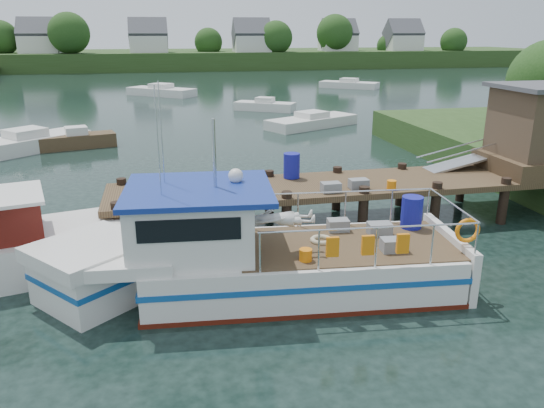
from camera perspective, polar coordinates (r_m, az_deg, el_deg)
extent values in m
plane|color=black|center=(17.88, 2.13, -2.29)|extent=(160.00, 160.00, 0.00)
cylinder|color=#332114|center=(29.08, 26.99, 6.84)|extent=(0.50, 0.50, 3.05)
cube|color=#2C471D|center=(100.44, -10.01, 15.08)|extent=(140.00, 24.00, 3.00)
cylinder|color=#332114|center=(98.27, -26.92, 13.81)|extent=(0.60, 0.60, 4.20)
sphere|color=#244719|center=(98.19, -27.18, 15.60)|extent=(5.54, 5.54, 5.54)
cylinder|color=#332114|center=(92.22, -20.74, 14.60)|extent=(0.60, 0.60, 4.80)
sphere|color=#244719|center=(92.14, -21.00, 16.79)|extent=(6.34, 6.34, 6.34)
cylinder|color=#332114|center=(93.38, -13.62, 14.71)|extent=(0.60, 0.60, 3.00)
sphere|color=#244719|center=(93.29, -13.72, 16.06)|extent=(3.96, 3.96, 3.96)
cylinder|color=#332114|center=(95.78, -6.79, 15.32)|extent=(0.60, 0.60, 3.60)
sphere|color=#244719|center=(95.69, -6.85, 16.92)|extent=(4.75, 4.75, 4.75)
cylinder|color=#332114|center=(93.53, 0.42, 15.56)|extent=(0.60, 0.60, 4.20)
sphere|color=#244719|center=(93.44, 0.43, 17.47)|extent=(5.54, 5.54, 5.54)
cylinder|color=#332114|center=(98.38, 6.68, 15.75)|extent=(0.60, 0.60, 4.80)
sphere|color=#244719|center=(98.30, 6.75, 17.82)|extent=(6.34, 6.34, 6.34)
cylinder|color=#332114|center=(104.26, 12.24, 15.10)|extent=(0.60, 0.60, 3.00)
sphere|color=#244719|center=(104.18, 12.33, 16.32)|extent=(3.96, 3.96, 3.96)
cylinder|color=#332114|center=(105.68, 18.80, 14.77)|extent=(0.60, 0.60, 3.60)
sphere|color=#244719|center=(105.60, 18.96, 16.21)|extent=(4.75, 4.75, 4.75)
cube|color=silver|center=(95.94, -23.65, 15.32)|extent=(6.00, 5.00, 3.00)
cube|color=#47474C|center=(95.92, -23.80, 16.45)|extent=(6.20, 5.09, 5.09)
cube|color=silver|center=(93.27, -13.10, 16.28)|extent=(6.00, 5.00, 3.00)
cube|color=#47474C|center=(93.24, -13.18, 17.44)|extent=(6.20, 5.09, 5.09)
cube|color=silver|center=(93.67, -2.21, 16.72)|extent=(6.00, 5.00, 3.00)
cube|color=#47474C|center=(93.64, -2.22, 17.88)|extent=(6.20, 5.09, 5.09)
cube|color=silver|center=(99.60, 7.09, 16.68)|extent=(6.00, 5.00, 3.00)
cube|color=#47474C|center=(99.57, 7.13, 17.77)|extent=(6.20, 5.09, 5.09)
cube|color=silver|center=(103.19, 13.86, 16.36)|extent=(6.00, 5.00, 3.00)
cube|color=#47474C|center=(103.16, 13.94, 17.41)|extent=(6.20, 5.09, 5.09)
cube|color=#4A3723|center=(18.05, 8.36, 2.06)|extent=(16.00, 3.00, 0.20)
cylinder|color=black|center=(16.00, -16.14, -3.04)|extent=(0.32, 0.32, 1.90)
cylinder|color=black|center=(18.45, -15.67, -0.18)|extent=(0.32, 0.32, 1.90)
cylinder|color=black|center=(15.99, -7.18, -2.46)|extent=(0.32, 0.32, 1.90)
cylinder|color=black|center=(18.44, -7.92, 0.32)|extent=(0.32, 0.32, 1.90)
cylinder|color=black|center=(16.36, 1.57, -1.84)|extent=(0.32, 0.32, 1.90)
cylinder|color=black|center=(18.76, -0.29, 0.81)|extent=(0.32, 0.32, 1.90)
cylinder|color=black|center=(17.09, 9.75, -1.22)|extent=(0.32, 0.32, 1.90)
cylinder|color=black|center=(19.40, 6.96, 1.26)|extent=(0.32, 0.32, 1.90)
cylinder|color=black|center=(18.14, 17.11, -0.63)|extent=(0.32, 0.32, 1.90)
cylinder|color=black|center=(20.33, 13.65, 1.66)|extent=(0.32, 0.32, 1.90)
cylinder|color=black|center=(19.45, 23.58, -0.11)|extent=(0.32, 0.32, 1.90)
cylinder|color=black|center=(21.52, 19.68, 2.00)|extent=(0.32, 0.32, 1.90)
cylinder|color=black|center=(22.91, 25.03, 2.28)|extent=(0.32, 0.32, 1.90)
cube|color=#4A3723|center=(21.38, 26.35, 3.98)|extent=(3.20, 3.00, 0.60)
cube|color=#4A3929|center=(21.13, 26.88, 7.66)|extent=(2.60, 2.60, 2.40)
cube|color=#A5A8AD|center=(20.79, 19.82, 4.30)|extent=(3.34, 0.90, 0.79)
cylinder|color=silver|center=(20.36, 20.55, 5.40)|extent=(3.34, 0.05, 0.76)
cylinder|color=silver|center=(21.02, 19.40, 5.89)|extent=(3.34, 0.05, 0.76)
cube|color=slate|center=(16.75, 6.35, 1.81)|extent=(0.60, 0.40, 0.30)
cube|color=slate|center=(17.26, 9.30, 2.17)|extent=(0.60, 0.40, 0.30)
cylinder|color=orange|center=(17.38, 12.73, 2.04)|extent=(0.30, 0.30, 0.28)
cylinder|color=#151891|center=(18.22, 2.12, 4.15)|extent=(0.56, 0.56, 0.85)
cube|color=silver|center=(13.39, 2.88, -6.88)|extent=(7.76, 3.67, 1.15)
cube|color=silver|center=(13.53, -18.74, -7.61)|extent=(3.00, 3.00, 1.15)
cube|color=silver|center=(13.25, -19.06, -4.77)|extent=(3.29, 3.27, 0.35)
cube|color=silver|center=(13.07, -14.74, -4.79)|extent=(2.25, 3.03, 0.30)
cube|color=#134D98|center=(13.33, 2.89, -6.31)|extent=(7.86, 3.72, 0.14)
cube|color=#134D98|center=(13.47, -18.80, -7.05)|extent=(3.05, 3.05, 0.14)
cube|color=#50160B|center=(13.62, 2.84, -8.89)|extent=(7.86, 3.70, 0.14)
cube|color=#4A3723|center=(13.40, 8.01, -4.29)|extent=(5.63, 3.18, 0.04)
cube|color=silver|center=(14.49, 18.38, -5.39)|extent=(0.47, 3.01, 1.35)
cube|color=silver|center=(12.72, -8.69, -1.98)|extent=(3.03, 2.85, 1.50)
cube|color=black|center=(11.38, -8.92, -2.81)|extent=(2.20, 0.24, 0.50)
cube|color=black|center=(13.87, -8.62, 1.04)|extent=(2.20, 0.24, 0.50)
cube|color=black|center=(12.75, -15.11, -0.92)|extent=(0.20, 1.80, 0.50)
cube|color=navy|center=(12.46, -7.94, 1.52)|extent=(3.66, 3.20, 0.12)
cylinder|color=silver|center=(12.25, -6.23, 5.42)|extent=(0.09, 0.09, 1.60)
cylinder|color=silver|center=(11.72, -12.18, 6.55)|extent=(0.03, 0.03, 2.41)
cylinder|color=silver|center=(12.70, -11.81, 7.45)|extent=(0.03, 0.03, 2.41)
sphere|color=silver|center=(12.81, -3.92, 3.04)|extent=(0.39, 0.39, 0.36)
cylinder|color=silver|center=(11.86, 10.59, -2.54)|extent=(5.00, 0.49, 0.04)
cylinder|color=silver|center=(14.38, 7.37, 1.30)|extent=(5.00, 0.49, 0.04)
cylinder|color=silver|center=(14.00, 18.88, -0.02)|extent=(0.29, 2.75, 0.04)
cylinder|color=silver|center=(11.57, -1.30, -5.31)|extent=(0.05, 0.05, 0.95)
cylinder|color=silver|center=(14.14, -2.41, -0.88)|extent=(0.05, 0.05, 0.95)
cylinder|color=silver|center=(11.76, 5.06, -4.99)|extent=(0.05, 0.05, 0.95)
cylinder|color=silver|center=(14.30, 2.81, -0.68)|extent=(0.05, 0.05, 0.95)
cylinder|color=silver|center=(12.08, 11.14, -4.62)|extent=(0.05, 0.05, 0.95)
cylinder|color=silver|center=(14.56, 7.87, -0.47)|extent=(0.05, 0.05, 0.95)
cylinder|color=silver|center=(12.53, 16.84, -4.23)|extent=(0.05, 0.05, 0.95)
cylinder|color=silver|center=(14.94, 12.71, -0.28)|extent=(0.05, 0.05, 0.95)
cylinder|color=silver|center=(12.98, 21.11, -3.91)|extent=(0.05, 0.05, 0.95)
cylinder|color=silver|center=(15.32, 16.43, -0.12)|extent=(0.05, 0.05, 0.95)
cube|color=slate|center=(13.10, 12.96, -4.32)|extent=(0.64, 0.45, 0.32)
cube|color=slate|center=(14.06, 11.48, -2.64)|extent=(0.64, 0.45, 0.32)
cube|color=slate|center=(14.15, 7.12, -2.27)|extent=(0.58, 0.43, 0.32)
cylinder|color=#151891|center=(14.66, 14.79, -0.89)|extent=(0.61, 0.61, 0.88)
cylinder|color=orange|center=(12.28, 3.64, -5.52)|extent=(0.33, 0.33, 0.30)
torus|color=#BFB28C|center=(13.42, 5.31, -3.87)|extent=(0.61, 0.61, 0.12)
torus|color=orange|center=(13.47, 20.29, -2.69)|extent=(0.63, 0.16, 0.62)
cube|color=orange|center=(11.77, 6.53, -4.61)|extent=(0.29, 0.12, 0.45)
cube|color=orange|center=(11.98, 10.28, -4.39)|extent=(0.29, 0.12, 0.45)
cube|color=orange|center=(12.23, 13.88, -4.15)|extent=(0.29, 0.12, 0.45)
imported|color=silver|center=(12.47, 0.49, -1.53)|extent=(0.48, 0.68, 1.76)
cube|color=#4A3723|center=(31.77, -20.21, 6.37)|extent=(4.29, 2.36, 0.75)
cube|color=silver|center=(31.67, -20.32, 7.38)|extent=(1.35, 1.23, 0.48)
cube|color=silver|center=(62.93, 8.28, 12.56)|extent=(6.57, 5.80, 0.71)
cube|color=silver|center=(62.88, 8.31, 13.04)|extent=(2.42, 2.38, 0.46)
cube|color=silver|center=(31.90, -24.88, 5.88)|extent=(6.50, 6.14, 0.78)
cube|color=silver|center=(31.79, -25.02, 6.91)|extent=(2.46, 2.44, 0.50)
cube|color=silver|center=(44.26, -0.77, 10.45)|extent=(5.06, 3.97, 0.69)
cube|color=silver|center=(44.19, -0.77, 11.12)|extent=(1.78, 1.72, 0.44)
cube|color=silver|center=(36.62, 4.30, 8.78)|extent=(6.96, 5.06, 0.67)
cube|color=silver|center=(36.54, 4.32, 9.56)|extent=(2.39, 2.27, 0.43)
cube|color=silver|center=(55.95, -11.82, 11.73)|extent=(7.04, 6.44, 0.77)
cube|color=silver|center=(55.90, -11.86, 12.32)|extent=(2.63, 2.60, 0.49)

